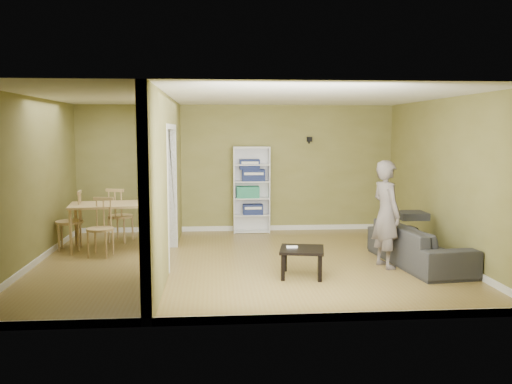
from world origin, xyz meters
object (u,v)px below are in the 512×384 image
(coffee_table, at_px, (302,253))
(dining_table, at_px, (108,208))
(chair_near, at_px, (100,227))
(person, at_px, (387,205))
(chair_far, at_px, (120,215))
(chair_left, at_px, (69,220))
(sofa, at_px, (419,239))
(bookshelf, at_px, (251,190))

(coffee_table, bearing_deg, dining_table, 146.41)
(coffee_table, bearing_deg, chair_near, 154.55)
(person, relative_size, chair_far, 1.88)
(person, bearing_deg, chair_left, 58.11)
(coffee_table, distance_m, dining_table, 3.74)
(sofa, xyz_separation_m, dining_table, (-5.03, 1.52, 0.32))
(chair_near, bearing_deg, dining_table, 97.77)
(person, relative_size, chair_left, 1.85)
(coffee_table, relative_size, chair_far, 0.60)
(person, relative_size, dining_table, 1.49)
(bookshelf, height_order, coffee_table, bookshelf)
(coffee_table, bearing_deg, bookshelf, 97.87)
(sofa, distance_m, person, 0.80)
(dining_table, height_order, chair_far, chair_far)
(chair_left, xyz_separation_m, chair_near, (0.65, -0.59, -0.03))
(coffee_table, distance_m, chair_far, 4.05)
(coffee_table, xyz_separation_m, chair_far, (-3.00, 2.71, 0.16))
(bookshelf, xyz_separation_m, chair_left, (-3.29, -1.41, -0.36))
(person, relative_size, chair_near, 1.97)
(dining_table, xyz_separation_m, chair_far, (0.10, 0.65, -0.22))
(sofa, xyz_separation_m, chair_near, (-5.05, 0.95, 0.08))
(sofa, bearing_deg, dining_table, 66.95)
(chair_near, bearing_deg, coffee_table, -14.82)
(person, bearing_deg, sofa, -94.70)
(chair_left, bearing_deg, bookshelf, 106.09)
(sofa, relative_size, chair_left, 2.06)
(chair_left, relative_size, chair_near, 1.06)
(coffee_table, bearing_deg, chair_far, 137.94)
(sofa, relative_size, chair_far, 2.10)
(person, bearing_deg, bookshelf, 16.98)
(dining_table, bearing_deg, sofa, -16.84)
(chair_far, bearing_deg, chair_near, 103.97)
(sofa, distance_m, dining_table, 5.26)
(dining_table, xyz_separation_m, chair_left, (-0.68, 0.02, -0.21))
(person, bearing_deg, dining_table, 55.86)
(dining_table, relative_size, chair_near, 1.32)
(dining_table, height_order, chair_left, chair_left)
(bookshelf, bearing_deg, chair_near, -142.95)
(sofa, xyz_separation_m, bookshelf, (-2.41, 2.95, 0.47))
(sofa, height_order, chair_left, chair_left)
(person, distance_m, dining_table, 4.75)
(bookshelf, relative_size, dining_table, 1.36)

